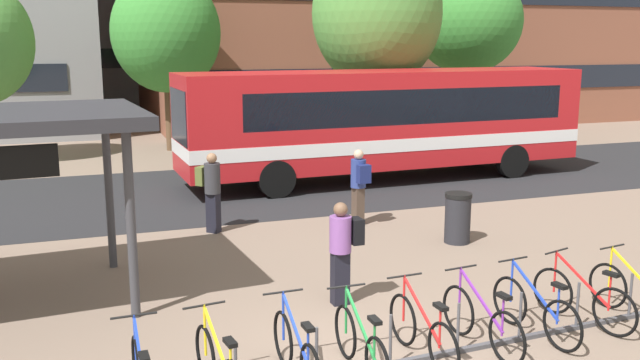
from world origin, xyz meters
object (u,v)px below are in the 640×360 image
object	(u,v)px
parked_bicycle_green_3	(361,346)
commuter_olive_pack_2	(211,187)
city_bus	(383,120)
parked_bicycle_purple_5	(482,321)
parked_bicycle_yellow_8	(637,294)
commuter_black_pack_0	(343,246)
parked_bicycle_red_4	(422,332)
street_tree_3	(468,21)
commuter_navy_pack_1	(359,182)
trash_bin	(458,218)
street_tree_2	(377,14)
street_tree_0	(166,33)
parked_bicycle_red_7	(583,299)
parked_bicycle_blue_6	(535,310)
parked_bicycle_blue_2	(296,353)

from	to	relation	value
parked_bicycle_green_3	commuter_olive_pack_2	bearing A→B (deg)	4.15
city_bus	parked_bicycle_purple_5	distance (m)	11.55
parked_bicycle_yellow_8	commuter_black_pack_0	distance (m)	4.40
parked_bicycle_yellow_8	parked_bicycle_green_3	bearing A→B (deg)	84.38
parked_bicycle_red_4	parked_bicycle_yellow_8	world-z (taller)	same
parked_bicycle_green_3	street_tree_3	distance (m)	22.04
parked_bicycle_yellow_8	commuter_navy_pack_1	xyz separation A→B (m)	(-1.80, 6.30, 0.59)
trash_bin	street_tree_2	xyz separation A→B (m)	(2.40, 9.51, 4.41)
parked_bicycle_green_3	commuter_black_pack_0	bearing A→B (deg)	-15.74
trash_bin	street_tree_0	size ratio (longest dim) A/B	0.16
parked_bicycle_red_7	street_tree_2	bearing A→B (deg)	-27.01
city_bus	parked_bicycle_blue_6	bearing A→B (deg)	74.46
parked_bicycle_blue_2	commuter_olive_pack_2	size ratio (longest dim) A/B	1.00
parked_bicycle_blue_2	parked_bicycle_red_7	xyz separation A→B (m)	(4.43, 0.28, 0.00)
parked_bicycle_red_4	commuter_navy_pack_1	xyz separation A→B (m)	(1.81, 6.43, 0.59)
parked_bicycle_blue_2	street_tree_3	xyz separation A→B (m)	(12.99, 17.74, 4.44)
parked_bicycle_blue_2	trash_bin	bearing A→B (deg)	-48.80
trash_bin	street_tree_0	distance (m)	15.25
parked_bicycle_blue_6	street_tree_3	xyz separation A→B (m)	(9.47, 17.59, 4.44)
city_bus	street_tree_0	world-z (taller)	street_tree_0
parked_bicycle_purple_5	street_tree_0	bearing A→B (deg)	-0.82
parked_bicycle_red_7	parked_bicycle_green_3	bearing A→B (deg)	80.33
parked_bicycle_yellow_8	parked_bicycle_blue_6	bearing A→B (deg)	81.86
commuter_olive_pack_2	city_bus	bearing A→B (deg)	79.99
commuter_navy_pack_1	city_bus	bearing A→B (deg)	-34.99
commuter_navy_pack_1	commuter_olive_pack_2	bearing A→B (deg)	76.45
city_bus	commuter_olive_pack_2	bearing A→B (deg)	32.69
parked_bicycle_green_3	street_tree_3	size ratio (longest dim) A/B	0.25
parked_bicycle_green_3	parked_bicycle_red_7	bearing A→B (deg)	-84.16
city_bus	street_tree_0	distance (m)	9.68
parked_bicycle_red_7	commuter_olive_pack_2	size ratio (longest dim) A/B	0.97
parked_bicycle_green_3	parked_bicycle_red_7	xyz separation A→B (m)	(3.63, 0.36, 0.00)
parked_bicycle_green_3	parked_bicycle_purple_5	distance (m)	1.82
parked_bicycle_blue_2	parked_bicycle_blue_6	xyz separation A→B (m)	(3.51, 0.15, 0.00)
trash_bin	city_bus	bearing A→B (deg)	78.80
parked_bicycle_green_3	parked_bicycle_blue_6	size ratio (longest dim) A/B	1.00
parked_bicycle_red_7	commuter_navy_pack_1	world-z (taller)	commuter_navy_pack_1
parked_bicycle_yellow_8	commuter_navy_pack_1	distance (m)	6.58
parked_bicycle_blue_6	parked_bicycle_red_4	bearing A→B (deg)	87.05
commuter_black_pack_0	parked_bicycle_yellow_8	bearing A→B (deg)	151.16
street_tree_3	trash_bin	bearing A→B (deg)	-121.53
parked_bicycle_blue_6	street_tree_2	world-z (taller)	street_tree_2
parked_bicycle_green_3	parked_bicycle_red_4	bearing A→B (deg)	-82.77
street_tree_2	street_tree_3	xyz separation A→B (m)	(5.71, 3.71, -0.10)
parked_bicycle_green_3	street_tree_0	bearing A→B (deg)	-0.39
parked_bicycle_yellow_8	street_tree_0	bearing A→B (deg)	4.34
city_bus	street_tree_0	size ratio (longest dim) A/B	1.85
trash_bin	parked_bicycle_purple_5	bearing A→B (deg)	-117.03
city_bus	street_tree_2	size ratio (longest dim) A/B	1.63
commuter_navy_pack_1	commuter_olive_pack_2	distance (m)	3.24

